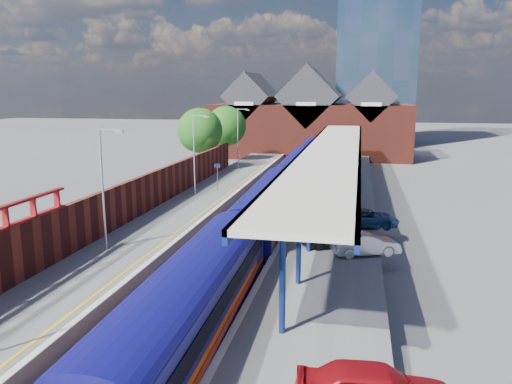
# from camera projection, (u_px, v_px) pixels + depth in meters

# --- Properties ---
(ground) EXTENTS (240.00, 240.00, 0.00)m
(ground) POSITION_uv_depth(u_px,v_px,m) (281.00, 191.00, 50.77)
(ground) COLOR #5B5B5E
(ground) RESTS_ON ground
(ballast_bed) EXTENTS (6.00, 76.00, 0.06)m
(ballast_bed) POSITION_uv_depth(u_px,v_px,m) (263.00, 214.00, 41.17)
(ballast_bed) COLOR #473D33
(ballast_bed) RESTS_ON ground
(rails) EXTENTS (4.51, 76.00, 0.14)m
(rails) POSITION_uv_depth(u_px,v_px,m) (263.00, 213.00, 41.15)
(rails) COLOR slate
(rails) RESTS_ON ground
(left_platform) EXTENTS (5.00, 76.00, 1.00)m
(left_platform) POSITION_uv_depth(u_px,v_px,m) (199.00, 205.00, 42.17)
(left_platform) COLOR #565659
(left_platform) RESTS_ON ground
(right_platform) EXTENTS (6.00, 76.00, 1.00)m
(right_platform) POSITION_uv_depth(u_px,v_px,m) (336.00, 212.00, 39.88)
(right_platform) COLOR #565659
(right_platform) RESTS_ON ground
(coping_left) EXTENTS (0.30, 76.00, 0.05)m
(coping_left) POSITION_uv_depth(u_px,v_px,m) (226.00, 200.00, 41.60)
(coping_left) COLOR silver
(coping_left) RESTS_ON left_platform
(coping_right) EXTENTS (0.30, 76.00, 0.05)m
(coping_right) POSITION_uv_depth(u_px,v_px,m) (301.00, 204.00, 40.34)
(coping_right) COLOR silver
(coping_right) RESTS_ON right_platform
(yellow_line) EXTENTS (0.14, 76.00, 0.01)m
(yellow_line) POSITION_uv_depth(u_px,v_px,m) (219.00, 200.00, 41.72)
(yellow_line) COLOR yellow
(yellow_line) RESTS_ON left_platform
(train) EXTENTS (3.11, 65.95, 3.45)m
(train) POSITION_uv_depth(u_px,v_px,m) (286.00, 184.00, 43.05)
(train) COLOR #0F0D5F
(train) RESTS_ON ground
(canopy) EXTENTS (4.50, 52.00, 4.48)m
(canopy) POSITION_uv_depth(u_px,v_px,m) (333.00, 150.00, 40.91)
(canopy) COLOR navy
(canopy) RESTS_ON right_platform
(lamp_post_b) EXTENTS (1.48, 0.18, 7.00)m
(lamp_post_b) POSITION_uv_depth(u_px,v_px,m) (105.00, 181.00, 28.01)
(lamp_post_b) COLOR #A5A8AA
(lamp_post_b) RESTS_ON left_platform
(lamp_post_c) EXTENTS (1.48, 0.18, 7.00)m
(lamp_post_c) POSITION_uv_depth(u_px,v_px,m) (196.00, 149.00, 43.37)
(lamp_post_c) COLOR #A5A8AA
(lamp_post_c) RESTS_ON left_platform
(lamp_post_d) EXTENTS (1.48, 0.18, 7.00)m
(lamp_post_d) POSITION_uv_depth(u_px,v_px,m) (239.00, 134.00, 58.72)
(lamp_post_d) COLOR #A5A8AA
(lamp_post_d) RESTS_ON left_platform
(platform_sign) EXTENTS (0.55, 0.08, 2.50)m
(platform_sign) POSITION_uv_depth(u_px,v_px,m) (217.00, 172.00, 45.47)
(platform_sign) COLOR #A5A8AA
(platform_sign) RESTS_ON left_platform
(brick_wall) EXTENTS (0.35, 50.00, 3.86)m
(brick_wall) POSITION_uv_depth(u_px,v_px,m) (136.00, 197.00, 36.10)
(brick_wall) COLOR maroon
(brick_wall) RESTS_ON left_platform
(station_building) EXTENTS (30.00, 12.12, 13.78)m
(station_building) POSITION_uv_depth(u_px,v_px,m) (310.00, 121.00, 76.56)
(station_building) COLOR maroon
(station_building) RESTS_ON ground
(glass_tower) EXTENTS (14.20, 14.20, 40.30)m
(glass_tower) POSITION_uv_depth(u_px,v_px,m) (377.00, 35.00, 92.75)
(glass_tower) COLOR slate
(glass_tower) RESTS_ON ground
(tree_near) EXTENTS (5.20, 5.20, 8.10)m
(tree_near) POSITION_uv_depth(u_px,v_px,m) (201.00, 132.00, 57.43)
(tree_near) COLOR #382314
(tree_near) RESTS_ON ground
(tree_far) EXTENTS (5.20, 5.20, 8.10)m
(tree_far) POSITION_uv_depth(u_px,v_px,m) (227.00, 127.00, 64.91)
(tree_far) COLOR #382314
(tree_far) RESTS_ON ground
(parked_car_silver) EXTENTS (4.00, 2.64, 1.25)m
(parked_car_silver) POSITION_uv_depth(u_px,v_px,m) (365.00, 244.00, 27.71)
(parked_car_silver) COLOR #BAB9BF
(parked_car_silver) RESTS_ON right_platform
(parked_car_dark) EXTENTS (4.39, 2.59, 1.19)m
(parked_car_dark) POSITION_uv_depth(u_px,v_px,m) (336.00, 237.00, 29.15)
(parked_car_dark) COLOR black
(parked_car_dark) RESTS_ON right_platform
(parked_car_blue) EXTENTS (4.54, 2.50, 1.20)m
(parked_car_blue) POSITION_uv_depth(u_px,v_px,m) (366.00, 218.00, 33.49)
(parked_car_blue) COLOR navy
(parked_car_blue) RESTS_ON right_platform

